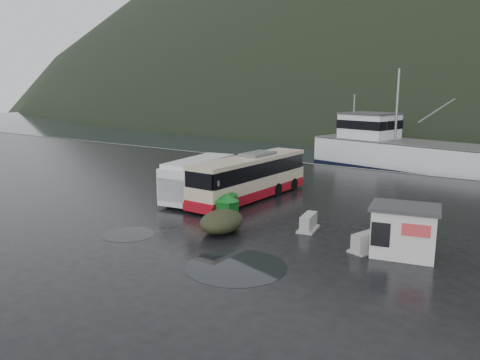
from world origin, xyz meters
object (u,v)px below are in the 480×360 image
Objects in this scene: jersey_barrier_a at (308,230)px; waste_bin_right at (227,217)px; waste_bin_left at (225,212)px; ticket_kiosk at (402,255)px; coach_bus at (250,198)px; fishing_trawler at (422,163)px; white_van at (200,199)px; dome_tent at (222,232)px; jersey_barrier_b at (366,251)px.

waste_bin_right is at bearing -175.31° from jersey_barrier_a.
waste_bin_left reaches higher than waste_bin_right.
ticket_kiosk is 1.71× the size of jersey_barrier_a.
coach_bus is 0.41× the size of fishing_trawler.
ticket_kiosk is at bearing -20.63° from white_van.
waste_bin_left is 0.52× the size of dome_tent.
dome_tent is 0.98× the size of ticket_kiosk.
coach_bus reaches higher than jersey_barrier_a.
waste_bin_right is 10.33m from ticket_kiosk.
white_van is at bearing -139.14° from coach_bus.
waste_bin_right reaches higher than dome_tent.
jersey_barrier_a is at bearing 157.15° from ticket_kiosk.
waste_bin_left is 1.21m from waste_bin_right.
ticket_kiosk is 0.11× the size of fishing_trawler.
ticket_kiosk is 1.69× the size of jersey_barrier_b.
ticket_kiosk is (14.43, -3.05, 0.00)m from white_van.
white_van is at bearing 138.55° from dome_tent.
ticket_kiosk is 1.61m from jersey_barrier_b.
jersey_barrier_a is 27.16m from fishing_trawler.
coach_bus reaches higher than ticket_kiosk.
jersey_barrier_a is (5.08, 0.42, 0.00)m from waste_bin_right.
waste_bin_right is at bearing 120.90° from dome_tent.
jersey_barrier_a is 0.99× the size of jersey_barrier_b.
coach_bus is 3.44m from white_van.
coach_bus is at bearing 99.99° from waste_bin_left.
jersey_barrier_a is at bearing -21.23° from white_van.
coach_bus is 6.28× the size of jersey_barrier_b.
fishing_trawler is at bearing 91.90° from jersey_barrier_a.
waste_bin_left is 0.52× the size of ticket_kiosk.
jersey_barrier_b is at bearing -10.94° from waste_bin_left.
fishing_trawler is at bearing 63.02° from white_van.
fishing_trawler reaches higher than ticket_kiosk.
coach_bus reaches higher than jersey_barrier_b.
waste_bin_left is 5.90m from jersey_barrier_a.
ticket_kiosk is (10.32, -0.59, 0.00)m from waste_bin_right.
white_van is at bearing 165.19° from jersey_barrier_b.
coach_bus is at bearing 107.42° from waste_bin_right.
coach_bus reaches higher than waste_bin_right.
white_van is 2.31× the size of dome_tent.
white_van is 4.68× the size of waste_bin_right.
ticket_kiosk is at bearing -3.26° from waste_bin_right.
coach_bus is 7.20× the size of waste_bin_left.
jersey_barrier_b is 0.06× the size of fishing_trawler.
fishing_trawler is at bearing 99.10° from jersey_barrier_b.
coach_bus is 6.35× the size of jersey_barrier_a.
waste_bin_right is (4.11, -2.46, 0.00)m from white_van.
white_van is 3.84× the size of jersey_barrier_b.
coach_bus is at bearing -91.40° from fishing_trawler.
white_van is at bearing 167.46° from jersey_barrier_a.
waste_bin_right is at bearing -86.18° from fishing_trawler.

